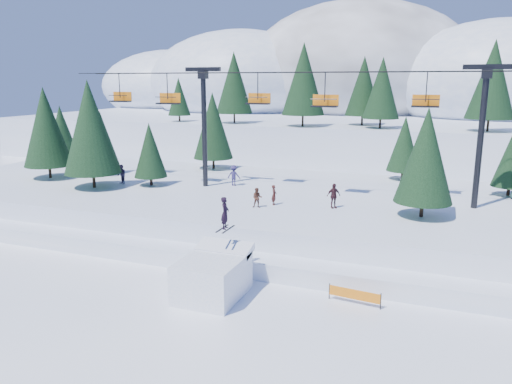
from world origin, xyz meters
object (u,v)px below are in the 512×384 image
(jump_kicker, at_px, (213,275))
(banner_far, at_px, (381,279))
(chairlift, at_px, (318,111))
(banner_near, at_px, (354,295))

(jump_kicker, bearing_deg, banner_far, 27.23)
(chairlift, distance_m, banner_near, 17.57)
(jump_kicker, bearing_deg, chairlift, 83.50)
(banner_near, relative_size, banner_far, 1.03)
(jump_kicker, relative_size, banner_far, 1.93)
(chairlift, height_order, banner_far, chairlift)
(chairlift, height_order, banner_near, chairlift)
(jump_kicker, height_order, banner_near, jump_kicker)
(banner_near, bearing_deg, chairlift, 111.97)
(chairlift, xyz_separation_m, banner_far, (6.73, -11.41, -8.78))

